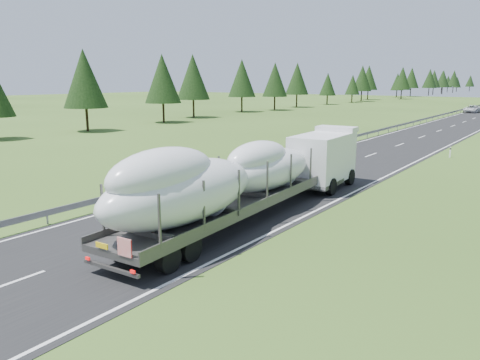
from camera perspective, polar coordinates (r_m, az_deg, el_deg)
The scene contains 5 objects.
ground at distance 24.03m, azimuth -7.38°, elevation -5.27°, with size 400.00×400.00×0.00m, color #33511B.
guardrail at distance 118.69m, azimuth 25.65°, elevation 7.79°, with size 0.10×400.00×0.76m.
tree_line_left at distance 167.17m, azimuth 15.33°, elevation 11.75°, with size 14.47×344.49×12.36m.
boat_truck at distance 24.00m, azimuth 0.84°, elevation 0.72°, with size 3.91×21.54×4.51m.
distant_van at distance 116.50m, azimuth 26.43°, elevation 7.77°, with size 2.74×5.94×1.65m, color silver.
Camera 1 is at (15.76, -16.68, 7.14)m, focal length 35.00 mm.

